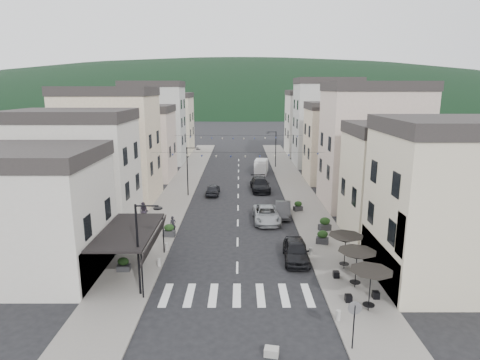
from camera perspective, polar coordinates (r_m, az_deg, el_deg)
The scene contains 31 objects.
ground at distance 24.69m, azimuth -0.49°, elevation -18.30°, with size 700.00×700.00×0.00m, color black.
sidewalk_left at distance 55.16m, azimuth -8.06°, elevation -0.57°, with size 4.00×76.00×0.12m, color slate.
sidewalk_right at distance 55.11m, azimuth 7.58°, elevation -0.57°, with size 4.00×76.00×0.12m, color slate.
hill_backdrop at distance 321.37m, azimuth -0.09°, elevation 10.62°, with size 640.00×360.00×70.00m, color black.
boutique_building at distance 31.71m, azimuth -29.81°, elevation -4.96°, with size 12.00×8.00×8.00m, color beige.
bistro_building at distance 29.95m, azimuth 28.59°, elevation -3.80°, with size 10.00×8.00×10.00m, color beige.
boutique_awning at distance 28.83m, azimuth -15.10°, elevation -7.18°, with size 3.77×7.50×3.28m.
buildings_row_left at distance 61.04m, azimuth -14.05°, elevation 6.25°, with size 10.20×54.16×14.00m.
buildings_row_right at distance 59.82m, azimuth 13.88°, elevation 6.32°, with size 10.20×54.16×14.50m.
cafe_terrace at distance 27.16m, azimuth 16.29°, elevation -10.24°, with size 2.50×8.10×2.53m.
streetlamp_left_near at distance 25.56m, azimuth -13.78°, elevation -8.33°, with size 1.70×0.56×6.00m.
streetlamp_left_far at distance 48.36m, azimuth -7.18°, elevation 1.96°, with size 1.70×0.56×6.00m.
streetlamp_right_far at distance 65.99m, azimuth 4.87°, elevation 4.94°, with size 1.70×0.56×6.00m.
traffic_sign at distance 21.45m, azimuth 15.95°, elevation -18.07°, with size 0.70×0.07×2.70m.
bollards at distance 29.35m, azimuth -0.41°, elevation -12.02°, with size 11.66×10.26×0.60m.
bunting_near at distance 43.71m, azimuth -0.29°, elevation 3.50°, with size 19.00×0.28×0.62m.
bunting_far at distance 59.55m, azimuth -0.23°, elevation 6.02°, with size 19.00×0.28×0.62m.
parked_car_a at distance 31.11m, azimuth 7.96°, elevation -9.93°, with size 1.85×4.60×1.57m, color black.
parked_car_b at distance 41.24m, azimuth 6.12°, elevation -4.18°, with size 1.54×4.41×1.45m, color #313133.
parked_car_c at distance 39.45m, azimuth 3.77°, elevation -4.89°, with size 2.51×5.43×1.51m, color gray.
parked_car_d at distance 51.21m, azimuth 2.88°, elevation -0.65°, with size 2.27×5.59×1.62m, color black.
parked_car_e at distance 49.29m, azimuth -3.88°, elevation -1.36°, with size 1.59×3.96×1.35m, color black.
delivery_van at distance 61.90m, azimuth 3.04°, elevation 1.97°, with size 2.42×4.77×2.19m.
pedestrian_a at distance 36.56m, azimuth -9.52°, elevation -6.28°, with size 0.56×0.37×1.54m, color black.
pedestrian_b at distance 40.40m, azimuth -13.52°, elevation -4.38°, with size 0.90×0.70×1.84m, color #27202B.
concrete_block_c at distance 21.41m, azimuth 4.50°, elevation -23.17°, with size 0.70×0.50×0.40m, color #989691.
planter_la at distance 30.17m, azimuth -16.25°, elevation -11.45°, with size 0.92×0.51×1.02m.
planter_lb at distance 35.86m, azimuth -10.05°, elevation -7.07°, with size 1.09×0.72×1.12m.
planter_ra at distance 37.59m, azimuth 11.96°, elevation -6.14°, with size 1.22×0.91×1.22m.
planter_rb at distance 34.45m, azimuth 11.64°, elevation -7.97°, with size 1.14×0.83×1.15m.
planter_rc at distance 43.00m, azimuth 8.26°, elevation -3.68°, with size 1.04×0.78×1.04m.
Camera 1 is at (0.18, -21.12, 12.79)m, focal length 30.00 mm.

